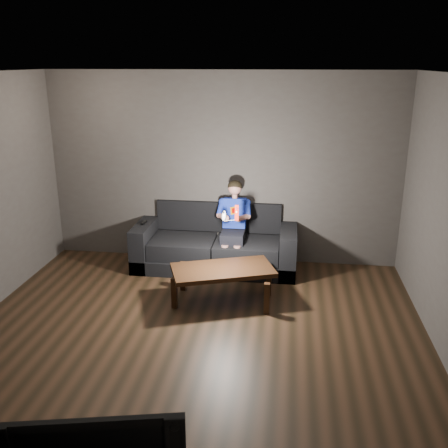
# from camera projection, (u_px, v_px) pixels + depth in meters

# --- Properties ---
(floor) EXTENTS (5.00, 5.00, 0.00)m
(floor) POSITION_uv_depth(u_px,v_px,m) (190.00, 349.00, 5.11)
(floor) COLOR black
(floor) RESTS_ON ground
(back_wall) EXTENTS (5.00, 0.04, 2.70)m
(back_wall) POSITION_uv_depth(u_px,v_px,m) (222.00, 169.00, 7.05)
(back_wall) COLOR #3E3836
(back_wall) RESTS_ON ground
(front_wall) EXTENTS (5.00, 0.04, 2.70)m
(front_wall) POSITION_uv_depth(u_px,v_px,m) (79.00, 388.00, 2.34)
(front_wall) COLOR #3E3836
(front_wall) RESTS_ON ground
(ceiling) EXTENTS (5.00, 5.00, 0.02)m
(ceiling) POSITION_uv_depth(u_px,v_px,m) (183.00, 74.00, 4.27)
(ceiling) COLOR silver
(ceiling) RESTS_ON back_wall
(sofa) EXTENTS (2.26, 0.98, 0.87)m
(sofa) POSITION_uv_depth(u_px,v_px,m) (216.00, 247.00, 7.11)
(sofa) COLOR black
(sofa) RESTS_ON floor
(child) EXTENTS (0.47, 0.58, 1.15)m
(child) POSITION_uv_depth(u_px,v_px,m) (234.00, 218.00, 6.88)
(child) COLOR black
(child) RESTS_ON sofa
(wii_remote_red) EXTENTS (0.06, 0.08, 0.21)m
(wii_remote_red) POSITION_uv_depth(u_px,v_px,m) (237.00, 213.00, 6.38)
(wii_remote_red) COLOR red
(wii_remote_red) RESTS_ON child
(nunchuk_white) EXTENTS (0.07, 0.10, 0.14)m
(nunchuk_white) POSITION_uv_depth(u_px,v_px,m) (224.00, 216.00, 6.42)
(nunchuk_white) COLOR white
(nunchuk_white) RESTS_ON child
(wii_remote_black) EXTENTS (0.05, 0.16, 0.03)m
(wii_remote_black) POSITION_uv_depth(u_px,v_px,m) (144.00, 223.00, 7.05)
(wii_remote_black) COLOR black
(wii_remote_black) RESTS_ON sofa
(coffee_table) EXTENTS (1.34, 0.98, 0.44)m
(coffee_table) POSITION_uv_depth(u_px,v_px,m) (223.00, 273.00, 6.01)
(coffee_table) COLOR black
(coffee_table) RESTS_ON floor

